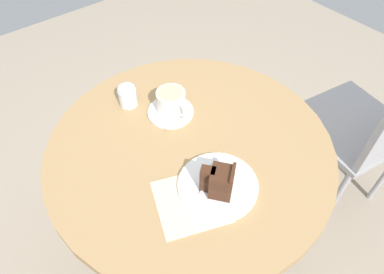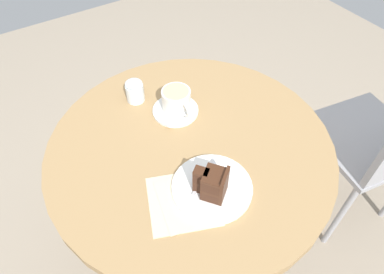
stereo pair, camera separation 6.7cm
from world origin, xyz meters
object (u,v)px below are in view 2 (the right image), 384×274
saucer (176,110)px  cake_plate (212,187)px  cake_slice (213,184)px  napkin (187,200)px  teaspoon (177,121)px  sugar_pot (135,91)px  coffee_cup (177,100)px  fork (208,172)px

saucer → cake_plate: size_ratio=0.69×
cake_slice → napkin: cake_slice is taller
teaspoon → cake_plate: teaspoon is taller
cake_plate → sugar_pot: 0.41m
coffee_cup → napkin: (0.29, -0.14, -0.04)m
teaspoon → napkin: teaspoon is taller
saucer → cake_plate: bearing=-12.8°
coffee_cup → napkin: size_ratio=0.53×
saucer → coffee_cup: coffee_cup is taller
fork → sugar_pot: 0.37m
coffee_cup → sugar_pot: size_ratio=1.60×
sugar_pot → napkin: bearing=-8.5°
cake_slice → fork: (-0.06, 0.03, -0.04)m
sugar_pot → coffee_cup: bearing=35.9°
teaspoon → sugar_pot: 0.17m
cake_slice → fork: cake_slice is taller
napkin → coffee_cup: bearing=153.4°
teaspoon → cake_slice: 0.27m
napkin → cake_plate: bearing=85.8°
cake_plate → sugar_pot: sugar_pot is taller
cake_plate → sugar_pot: size_ratio=2.78×
teaspoon → cake_plate: 0.25m
saucer → coffee_cup: size_ratio=1.19×
coffee_cup → napkin: coffee_cup is taller
coffee_cup → cake_slice: bearing=-15.1°
saucer → coffee_cup: 0.04m
coffee_cup → cake_plate: bearing=-13.8°
teaspoon → napkin: size_ratio=0.44×
cake_slice → sugar_pot: cake_slice is taller
teaspoon → fork: (0.20, -0.03, 0.00)m
coffee_cup → teaspoon: (0.05, -0.03, -0.03)m
coffee_cup → sugar_pot: bearing=-144.1°
cake_plate → napkin: cake_plate is taller
coffee_cup → fork: 0.26m
cake_plate → napkin: (-0.01, -0.07, -0.00)m
fork → saucer: bearing=51.7°
coffee_cup → cake_slice: (0.31, -0.08, 0.01)m
saucer → napkin: bearing=-25.7°
sugar_pot → cake_plate: bearing=1.7°
sugar_pot → cake_slice: bearing=0.1°
cake_slice → napkin: (-0.02, -0.06, -0.05)m
cake_slice → cake_plate: bearing=144.1°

